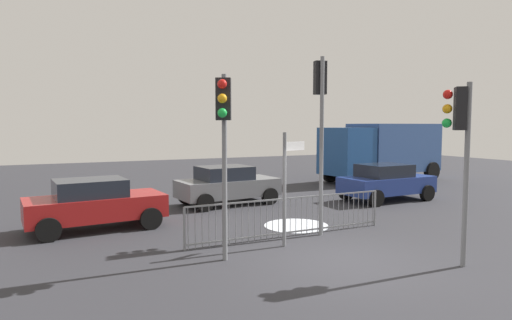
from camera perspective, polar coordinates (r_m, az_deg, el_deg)
The scene contains 11 objects.
ground_plane at distance 10.23m, azimuth 11.13°, elevation -12.68°, with size 60.00×60.00×0.00m, color #2D2D33.
traffic_light_foreground_left at distance 9.48m, azimuth -4.24°, elevation 4.58°, with size 0.41×0.53×4.12m.
traffic_light_foreground_right at distance 10.15m, azimuth 25.04°, elevation 3.29°, with size 0.48×0.45×3.91m.
traffic_light_mid_right at distance 12.15m, azimuth 8.35°, elevation 7.01°, with size 0.36×0.56×4.85m.
direction_sign_post at distance 10.88m, azimuth 3.96°, elevation -2.93°, with size 0.75×0.30×2.85m.
pedestrian_guard_railing at distance 11.98m, azimuth 4.48°, elevation -7.34°, with size 5.99×0.16×1.07m.
car_red_trailing at distance 13.56m, azimuth -20.29°, elevation -5.29°, with size 3.94×2.22×1.47m.
car_blue_far at distance 18.31m, azimuth 16.58°, elevation -2.71°, with size 3.86×2.05×1.47m.
car_grey_mid at distance 16.71m, azimuth -3.79°, elevation -3.21°, with size 3.95×2.24×1.47m.
delivery_truck at distance 24.62m, azimuth 16.12°, elevation 1.38°, with size 7.26×3.36×3.10m.
snow_patch_kerb at distance 13.34m, azimuth 5.27°, elevation -8.51°, with size 1.94×1.94×0.01m, color silver.
Camera 1 is at (-5.87, -7.83, 3.01)m, focal length 30.71 mm.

